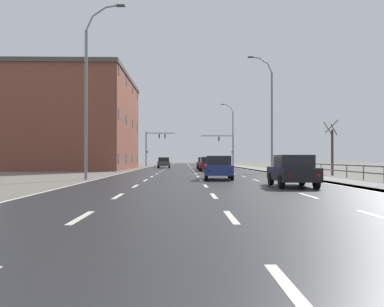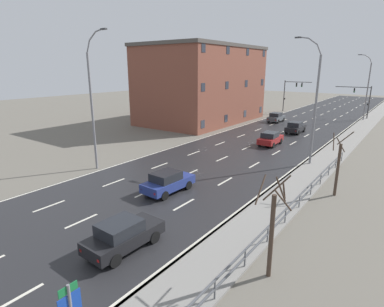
% 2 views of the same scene
% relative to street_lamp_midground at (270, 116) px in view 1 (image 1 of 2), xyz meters
% --- Properties ---
extents(ground_plane, '(160.00, 160.00, 0.12)m').
position_rel_street_lamp_midground_xyz_m(ground_plane, '(-7.46, 10.33, -5.68)').
color(ground_plane, '#666056').
extents(road_asphalt_strip, '(14.00, 120.00, 0.03)m').
position_rel_street_lamp_midground_xyz_m(road_asphalt_strip, '(-7.46, 22.32, -5.61)').
color(road_asphalt_strip, '#232326').
rests_on(road_asphalt_strip, ground).
extents(sidewalk_right, '(3.00, 120.00, 0.12)m').
position_rel_street_lamp_midground_xyz_m(sidewalk_right, '(0.97, 22.33, -5.56)').
color(sidewalk_right, gray).
rests_on(sidewalk_right, ground).
extents(guardrail, '(0.07, 33.20, 1.00)m').
position_rel_street_lamp_midground_xyz_m(guardrail, '(2.39, -13.99, -4.91)').
color(guardrail, '#515459').
rests_on(guardrail, ground).
extents(street_lamp_midground, '(2.47, 0.24, 11.47)m').
position_rel_street_lamp_midground_xyz_m(street_lamp_midground, '(0.00, 0.00, 0.00)').
color(street_lamp_midground, slate).
rests_on(street_lamp_midground, ground).
extents(street_lamp_distant, '(2.24, 0.24, 10.99)m').
position_rel_street_lamp_midground_xyz_m(street_lamp_distant, '(0.02, 31.36, -0.21)').
color(street_lamp_distant, slate).
rests_on(street_lamp_distant, ground).
extents(street_lamp_left_bank, '(2.67, 0.24, 11.75)m').
position_rel_street_lamp_midground_xyz_m(street_lamp_left_bank, '(-14.90, -12.54, 0.12)').
color(street_lamp_left_bank, slate).
rests_on(street_lamp_left_bank, ground).
extents(traffic_signal_right, '(5.86, 0.36, 5.73)m').
position_rel_street_lamp_midground_xyz_m(traffic_signal_right, '(-0.71, 33.35, -1.77)').
color(traffic_signal_right, '#38383A').
rests_on(traffic_signal_right, ground).
extents(traffic_signal_left, '(5.42, 0.36, 6.30)m').
position_rel_street_lamp_midground_xyz_m(traffic_signal_left, '(-14.04, 34.73, -1.28)').
color(traffic_signal_left, '#38383A').
rests_on(traffic_signal_left, ground).
extents(car_far_right, '(1.89, 4.13, 1.57)m').
position_rel_street_lamp_midground_xyz_m(car_far_right, '(-11.44, 20.99, -4.82)').
color(car_far_right, '#474C51').
rests_on(car_far_right, ground).
extents(car_far_left, '(1.93, 4.15, 1.57)m').
position_rel_street_lamp_midground_xyz_m(car_far_left, '(-5.87, 5.04, -4.82)').
color(car_far_left, maroon).
rests_on(car_far_left, ground).
extents(car_distant, '(1.92, 4.14, 1.57)m').
position_rel_street_lamp_midground_xyz_m(car_distant, '(-3.22, -19.95, -4.82)').
color(car_distant, black).
rests_on(car_distant, ground).
extents(car_near_left, '(1.87, 4.12, 1.57)m').
position_rel_street_lamp_midground_xyz_m(car_near_left, '(-5.83, 13.84, -4.82)').
color(car_near_left, black).
rests_on(car_near_left, ground).
extents(car_mid_centre, '(2.01, 4.19, 1.57)m').
position_rel_street_lamp_midground_xyz_m(car_mid_centre, '(-6.25, -12.99, -4.82)').
color(car_mid_centre, navy).
rests_on(car_mid_centre, ground).
extents(brick_building, '(13.14, 21.60, 12.32)m').
position_rel_street_lamp_midground_xyz_m(brick_building, '(-22.17, 14.80, 0.55)').
color(brick_building, brown).
rests_on(brick_building, ground).
extents(bare_tree_mid, '(1.30, 1.34, 4.67)m').
position_rel_street_lamp_midground_xyz_m(bare_tree_mid, '(3.72, -6.44, -3.50)').
color(bare_tree_mid, '#423328').
rests_on(bare_tree_mid, ground).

